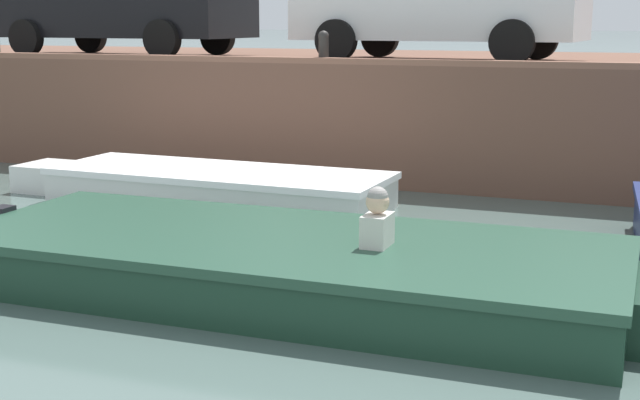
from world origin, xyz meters
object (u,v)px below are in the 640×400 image
object	(u,v)px
mooring_bollard_mid	(324,46)
car_left_inner_white	(445,2)
car_leftmost_black	(125,4)
boat_moored_west_white	(205,186)
motorboat_passing	(312,268)

from	to	relation	value
mooring_bollard_mid	car_left_inner_white	bearing A→B (deg)	46.08
car_left_inner_white	mooring_bollard_mid	xyz separation A→B (m)	(-1.35, -1.40, -0.61)
car_leftmost_black	mooring_bollard_mid	distance (m)	4.39
boat_moored_west_white	car_left_inner_white	world-z (taller)	car_left_inner_white
car_left_inner_white	motorboat_passing	bearing A→B (deg)	-85.61
boat_moored_west_white	mooring_bollard_mid	bearing A→B (deg)	67.00
motorboat_passing	mooring_bollard_mid	distance (m)	5.61
motorboat_passing	car_left_inner_white	size ratio (longest dim) A/B	1.65
motorboat_passing	mooring_bollard_mid	xyz separation A→B (m)	(-1.84, 5.02, 1.67)
boat_moored_west_white	mooring_bollard_mid	size ratio (longest dim) A/B	11.48
car_leftmost_black	car_left_inner_white	size ratio (longest dim) A/B	1.06
boat_moored_west_white	car_left_inner_white	bearing A→B (deg)	57.03
motorboat_passing	boat_moored_west_white	bearing A→B (deg)	131.23
mooring_bollard_mid	car_leftmost_black	bearing A→B (deg)	161.20
motorboat_passing	car_leftmost_black	bearing A→B (deg)	132.85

